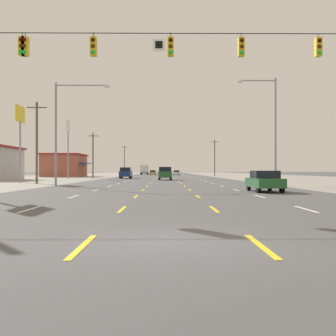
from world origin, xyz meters
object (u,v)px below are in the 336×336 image
(sedan_far_right_nearest, at_px, (265,181))
(box_truck_far_left_farther, at_px, (144,169))
(sedan_inner_right_midfar, at_px, (176,173))
(streetlight_right_row_0, at_px, (272,124))
(pole_sign_left_row_2, at_px, (68,135))
(pole_sign_left_row_1, at_px, (20,123))
(sedan_inner_left_far, at_px, (153,173))
(suv_far_left_mid, at_px, (126,173))
(streetlight_left_row_0, at_px, (62,125))
(suv_center_turn_near, at_px, (165,173))

(sedan_far_right_nearest, xyz_separation_m, box_truck_far_left_farther, (-13.62, 109.04, 1.08))
(box_truck_far_left_farther, bearing_deg, sedan_inner_right_midfar, -55.07)
(sedan_far_right_nearest, xyz_separation_m, streetlight_right_row_0, (3.04, 9.55, 4.98))
(pole_sign_left_row_2, bearing_deg, pole_sign_left_row_1, -91.73)
(sedan_inner_left_far, bearing_deg, streetlight_right_row_0, -81.18)
(sedan_inner_right_midfar, height_order, box_truck_far_left_farther, box_truck_far_left_farther)
(sedan_inner_right_midfar, xyz_separation_m, streetlight_right_row_0, (6.36, -84.74, 4.98))
(suv_far_left_mid, xyz_separation_m, box_truck_far_left_farther, (0.21, 63.99, 0.81))
(streetlight_right_row_0, bearing_deg, sedan_inner_right_midfar, 94.29)
(streetlight_left_row_0, bearing_deg, sedan_inner_left_far, 86.10)
(suv_far_left_mid, relative_size, sedan_inner_right_midfar, 1.09)
(sedan_inner_left_far, xyz_separation_m, pole_sign_left_row_2, (-13.22, -53.41, 6.80))
(sedan_inner_left_far, bearing_deg, box_truck_far_left_farther, 104.12)
(streetlight_left_row_0, bearing_deg, suv_center_turn_near, 68.62)
(suv_center_turn_near, distance_m, suv_far_left_mid, 13.16)
(sedan_far_right_nearest, bearing_deg, pole_sign_left_row_2, 118.84)
(sedan_far_right_nearest, xyz_separation_m, sedan_inner_left_far, (-10.42, 96.34, 0.00))
(suv_far_left_mid, relative_size, sedan_inner_left_far, 1.09)
(sedan_inner_right_midfar, xyz_separation_m, pole_sign_left_row_2, (-20.33, -51.35, 6.80))
(suv_center_turn_near, distance_m, pole_sign_left_row_2, 20.19)
(sedan_inner_right_midfar, relative_size, pole_sign_left_row_1, 0.49)
(pole_sign_left_row_1, xyz_separation_m, pole_sign_left_row_2, (0.66, 21.75, 0.33))
(streetlight_left_row_0, bearing_deg, streetlight_right_row_0, 0.00)
(sedan_inner_right_midfar, bearing_deg, suv_far_left_mid, -102.05)
(sedan_far_right_nearest, distance_m, sedan_inner_right_midfar, 94.35)
(pole_sign_left_row_1, bearing_deg, suv_far_left_mid, 66.30)
(suv_center_turn_near, relative_size, streetlight_left_row_0, 0.51)
(sedan_inner_right_midfar, xyz_separation_m, pole_sign_left_row_1, (-20.98, -73.10, 6.47))
(pole_sign_left_row_1, xyz_separation_m, streetlight_left_row_0, (7.96, -11.64, -1.56))
(suv_center_turn_near, bearing_deg, sedan_far_right_nearest, -78.66)
(sedan_inner_left_far, bearing_deg, sedan_far_right_nearest, -83.82)
(suv_center_turn_near, xyz_separation_m, streetlight_left_row_0, (-9.54, -24.37, 4.64))
(suv_center_turn_near, relative_size, pole_sign_left_row_1, 0.53)
(sedan_far_right_nearest, distance_m, streetlight_right_row_0, 11.19)
(box_truck_far_left_farther, xyz_separation_m, pole_sign_left_row_1, (-10.68, -87.85, 5.39))
(pole_sign_left_row_1, bearing_deg, suv_center_turn_near, 36.03)
(streetlight_right_row_0, bearing_deg, box_truck_far_left_farther, 99.50)
(pole_sign_left_row_1, bearing_deg, streetlight_left_row_0, -55.64)
(pole_sign_left_row_2, relative_size, streetlight_right_row_0, 1.02)
(sedan_far_right_nearest, distance_m, streetlight_left_row_0, 19.56)
(suv_center_turn_near, bearing_deg, sedan_inner_right_midfar, 86.70)
(sedan_inner_right_midfar, height_order, pole_sign_left_row_1, pole_sign_left_row_1)
(sedan_inner_right_midfar, height_order, sedan_inner_left_far, same)
(sedan_inner_right_midfar, xyz_separation_m, box_truck_far_left_farther, (-10.30, 14.75, 1.08))
(pole_sign_left_row_1, relative_size, streetlight_left_row_0, 0.96)
(suv_far_left_mid, height_order, sedan_inner_left_far, suv_far_left_mid)
(suv_far_left_mid, xyz_separation_m, streetlight_left_row_0, (-2.52, -35.50, 4.64))
(suv_far_left_mid, height_order, box_truck_far_left_farther, box_truck_far_left_farther)
(pole_sign_left_row_2, height_order, streetlight_left_row_0, pole_sign_left_row_2)
(suv_far_left_mid, height_order, pole_sign_left_row_1, pole_sign_left_row_1)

